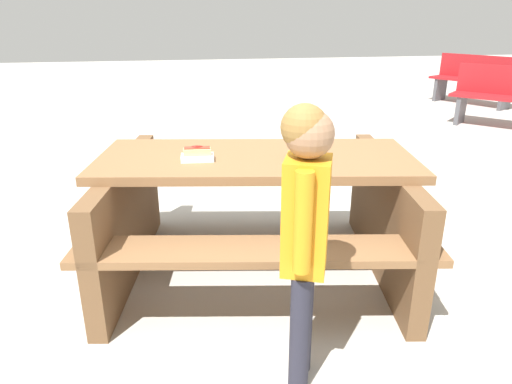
{
  "coord_description": "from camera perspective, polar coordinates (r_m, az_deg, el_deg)",
  "views": [
    {
      "loc": [
        0.47,
        2.51,
        1.5
      ],
      "look_at": [
        0.0,
        0.0,
        0.52
      ],
      "focal_mm": 32.46,
      "sensor_mm": 36.0,
      "label": 1
    }
  ],
  "objects": [
    {
      "name": "park_bench_mid",
      "position": [
        9.3,
        25.38,
        12.48
      ],
      "size": [
        1.07,
        1.51,
        0.85
      ],
      "color": "maroon",
      "rests_on": "ground"
    },
    {
      "name": "hotdog_tray",
      "position": [
        2.58,
        -7.24,
        4.57
      ],
      "size": [
        0.19,
        0.12,
        0.08
      ],
      "color": "white",
      "rests_on": "picnic_table"
    },
    {
      "name": "park_bench_near",
      "position": [
        7.45,
        28.79,
        10.28
      ],
      "size": [
        1.29,
        1.39,
        0.85
      ],
      "color": "maroon",
      "rests_on": "ground"
    },
    {
      "name": "soda_bottle",
      "position": [
        2.58,
        5.21,
        6.25
      ],
      "size": [
        0.07,
        0.07,
        0.22
      ],
      "color": "brown",
      "rests_on": "picnic_table"
    },
    {
      "name": "child_in_coat",
      "position": [
        1.79,
        6.11,
        -3.11
      ],
      "size": [
        0.23,
        0.28,
        1.21
      ],
      "color": "#262633",
      "rests_on": "ground"
    },
    {
      "name": "ground_plane",
      "position": [
        2.96,
        0.0,
        -9.54
      ],
      "size": [
        30.0,
        30.0,
        0.0
      ],
      "primitive_type": "plane",
      "color": "#B7B2A8",
      "rests_on": "ground"
    },
    {
      "name": "picnic_table",
      "position": [
        2.76,
        0.0,
        -1.56
      ],
      "size": [
        2.02,
        1.69,
        0.75
      ],
      "color": "brown",
      "rests_on": "ground"
    }
  ]
}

